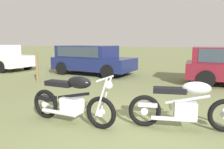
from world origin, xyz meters
The scene contains 5 objects.
ground_plane centered at (0.00, 0.00, 0.00)m, with size 120.00×120.00×0.00m, color olive.
motorcycle_black centered at (-1.05, -0.13, 0.49)m, with size 1.98×0.64×1.02m.
motorcycle_silver centered at (1.11, 0.30, 0.48)m, with size 2.08×0.72×1.02m.
car_navy centered at (-3.53, 6.15, 0.83)m, with size 4.27×2.49×1.43m.
fence_post_wooden centered at (-4.68, 3.46, 0.59)m, with size 0.10×0.10×1.18m, color brown.
Camera 1 is at (1.10, -3.89, 1.66)m, focal length 35.13 mm.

